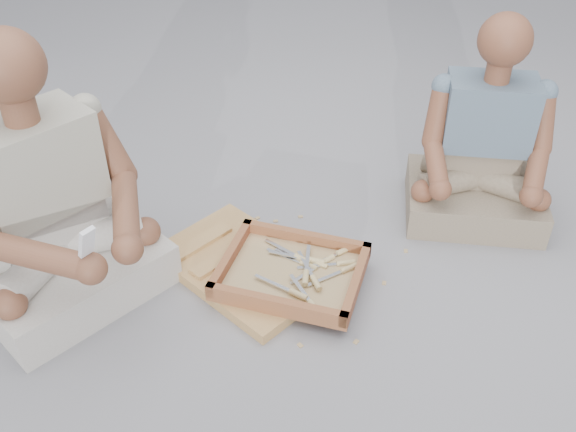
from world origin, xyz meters
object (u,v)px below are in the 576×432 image
at_px(craftsman, 54,216).
at_px(companion, 482,154).
at_px(carved_panel, 244,266).
at_px(tool_tray, 292,273).

xyz_separation_m(craftsman, companion, (1.22, 1.13, -0.05)).
distance_m(carved_panel, craftsman, 0.72).
relative_size(tool_tray, craftsman, 0.58).
xyz_separation_m(carved_panel, companion, (0.69, 0.77, 0.27)).
height_order(carved_panel, craftsman, craftsman).
bearing_deg(companion, carved_panel, 29.47).
xyz_separation_m(carved_panel, craftsman, (-0.53, -0.36, 0.31)).
bearing_deg(tool_tray, companion, 57.35).
relative_size(craftsman, companion, 1.15).
bearing_deg(carved_panel, tool_tray, 0.81).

